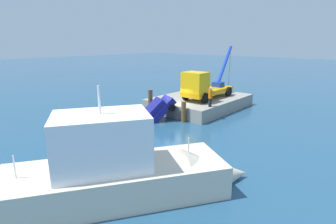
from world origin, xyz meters
TOP-DOWN VIEW (x-y plane):
  - ground at (0.00, 0.00)m, footprint 200.00×200.00m
  - dock at (-4.46, 0.00)m, footprint 10.05×7.27m
  - crane_truck at (-3.61, 0.97)m, footprint 10.32×2.94m
  - dock_worker at (-1.30, 3.23)m, footprint 0.34×0.34m
  - salvaged_car at (2.28, -0.36)m, footprint 4.08×3.29m
  - moored_yacht at (11.25, 7.56)m, footprint 11.57×9.07m
  - piling_near at (1.04, -1.97)m, footprint 0.44×0.44m
  - piling_mid at (0.87, 1.93)m, footprint 0.41×0.41m

SIDE VIEW (x-z plane):
  - ground at x=0.00m, z-range 0.00..0.00m
  - dock at x=-4.46m, z-range 0.00..1.20m
  - salvaged_car at x=2.28m, z-range -1.08..2.29m
  - moored_yacht at x=11.25m, z-range -2.56..3.99m
  - piling_mid at x=0.87m, z-range 0.00..1.84m
  - piling_near at x=1.04m, z-range 0.00..2.45m
  - dock_worker at x=-1.30m, z-range 1.21..2.98m
  - crane_truck at x=-3.61m, z-range 0.00..5.17m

